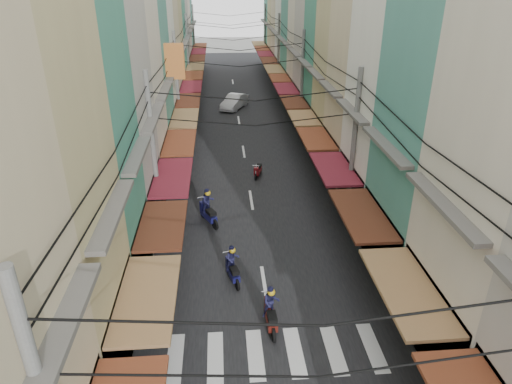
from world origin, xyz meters
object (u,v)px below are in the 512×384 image
market_umbrella (480,331)px  bicycle (423,282)px  white_car (234,109)px  traffic_sign (381,206)px

market_umbrella → bicycle: bearing=83.5°
white_car → bicycle: bearing=-51.1°
market_umbrella → traffic_sign: bearing=94.4°
bicycle → market_umbrella: bearing=-162.7°
white_car → bicycle: size_ratio=3.33×
bicycle → white_car: bearing=37.9°
white_car → traffic_sign: traffic_sign is taller
bicycle → traffic_sign: (-1.18, 2.85, 2.29)m
white_car → bicycle: (7.11, -28.38, 0.00)m
market_umbrella → traffic_sign: size_ratio=0.71×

